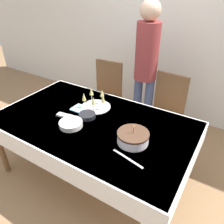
% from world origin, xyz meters
% --- Properties ---
extents(ground_plane, '(12.00, 12.00, 0.00)m').
position_xyz_m(ground_plane, '(0.00, 0.00, 0.00)').
color(ground_plane, '#93704C').
extents(wall_back, '(8.00, 0.05, 2.70)m').
position_xyz_m(wall_back, '(0.00, 1.73, 1.35)').
color(wall_back, silver).
rests_on(wall_back, ground_plane).
extents(dining_table, '(1.97, 1.16, 0.73)m').
position_xyz_m(dining_table, '(0.00, 0.00, 0.63)').
color(dining_table, white).
rests_on(dining_table, ground_plane).
extents(dining_chair_far_left, '(0.45, 0.45, 0.98)m').
position_xyz_m(dining_chair_far_left, '(-0.44, 0.90, 0.54)').
color(dining_chair_far_left, brown).
rests_on(dining_chair_far_left, ground_plane).
extents(dining_chair_far_right, '(0.45, 0.45, 0.98)m').
position_xyz_m(dining_chair_far_right, '(0.44, 0.90, 0.54)').
color(dining_chair_far_right, brown).
rests_on(dining_chair_far_right, ground_plane).
extents(birthday_cake, '(0.27, 0.27, 0.17)m').
position_xyz_m(birthday_cake, '(0.48, -0.08, 0.78)').
color(birthday_cake, white).
rests_on(birthday_cake, dining_table).
extents(champagne_tray, '(0.33, 0.33, 0.18)m').
position_xyz_m(champagne_tray, '(-0.14, 0.24, 0.81)').
color(champagne_tray, silver).
rests_on(champagne_tray, dining_table).
extents(plate_stack_main, '(0.22, 0.22, 0.05)m').
position_xyz_m(plate_stack_main, '(-0.13, -0.18, 0.75)').
color(plate_stack_main, silver).
rests_on(plate_stack_main, dining_table).
extents(plate_stack_dessert, '(0.17, 0.17, 0.04)m').
position_xyz_m(plate_stack_dessert, '(-0.09, 0.03, 0.75)').
color(plate_stack_dessert, black).
rests_on(plate_stack_dessert, dining_table).
extents(cake_knife, '(0.30, 0.08, 0.00)m').
position_xyz_m(cake_knife, '(0.54, -0.28, 0.73)').
color(cake_knife, silver).
rests_on(cake_knife, dining_table).
extents(fork_pile, '(0.18, 0.09, 0.02)m').
position_xyz_m(fork_pile, '(-0.29, -0.08, 0.74)').
color(fork_pile, silver).
rests_on(fork_pile, dining_table).
extents(napkin_pile, '(0.15, 0.15, 0.01)m').
position_xyz_m(napkin_pile, '(-0.26, 0.11, 0.74)').
color(napkin_pile, '#8CC6E0').
rests_on(napkin_pile, dining_table).
extents(person_standing, '(0.28, 0.28, 1.76)m').
position_xyz_m(person_standing, '(0.10, 0.99, 1.07)').
color(person_standing, '#3F4C72').
rests_on(person_standing, ground_plane).
extents(gift_bag, '(0.21, 0.13, 0.31)m').
position_xyz_m(gift_bag, '(-1.35, 0.25, 0.16)').
color(gift_bag, orange).
rests_on(gift_bag, ground_plane).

